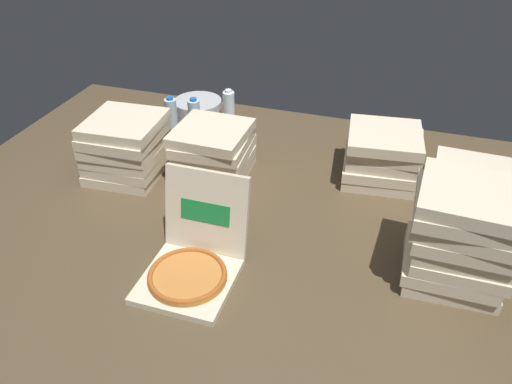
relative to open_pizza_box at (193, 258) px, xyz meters
The scene contains 11 objects.
ground_plane 0.36m from the open_pizza_box, 60.87° to the left, with size 3.20×2.40×0.02m, color #4C3D28.
open_pizza_box is the anchor object (origin of this frame).
pizza_stack_center_far 0.99m from the open_pizza_box, 16.87° to the left, with size 0.37×0.37×0.41m.
pizza_stack_left_mid 1.34m from the open_pizza_box, 40.51° to the left, with size 0.37×0.37×0.16m.
pizza_stack_center_near 0.82m from the open_pizza_box, 136.89° to the left, with size 0.38×0.37×0.31m.
pizza_stack_left_far 1.10m from the open_pizza_box, 56.69° to the left, with size 0.39×0.39×0.26m.
pizza_stack_right_far 0.73m from the open_pizza_box, 105.57° to the left, with size 0.36×0.37×0.26m.
ice_bucket 1.29m from the open_pizza_box, 112.36° to the left, with size 0.28×0.28×0.14m, color #B7BABF.
water_bottle_0 1.18m from the open_pizza_box, 103.69° to the left, with size 0.07×0.07×0.25m.
water_bottle_1 1.11m from the open_pizza_box, 119.60° to the left, with size 0.07×0.07×0.25m.
water_bottle_2 1.07m from the open_pizza_box, 113.08° to the left, with size 0.07×0.07×0.25m.
Camera 1 is at (0.50, -1.61, 1.38)m, focal length 35.52 mm.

